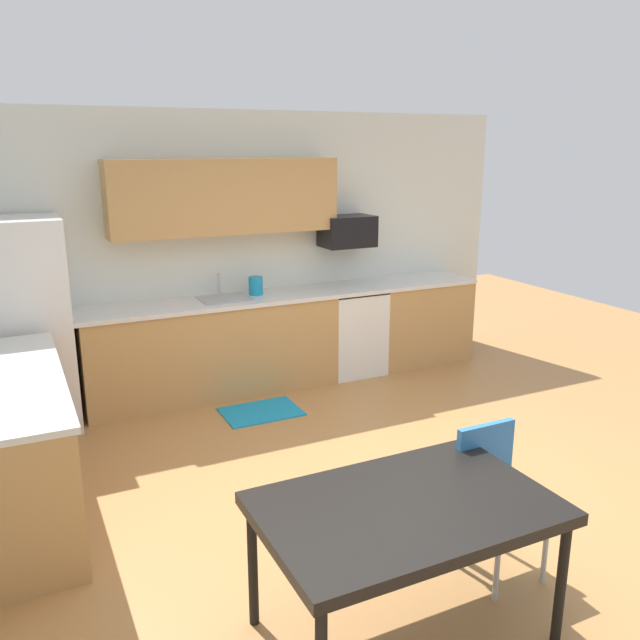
# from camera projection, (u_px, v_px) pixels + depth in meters

# --- Properties ---
(ground_plane) EXTENTS (12.00, 12.00, 0.00)m
(ground_plane) POSITION_uv_depth(u_px,v_px,m) (381.00, 487.00, 4.67)
(ground_plane) COLOR #B77F47
(wall_back) EXTENTS (5.80, 0.10, 2.70)m
(wall_back) POSITION_uv_depth(u_px,v_px,m) (249.00, 249.00, 6.63)
(wall_back) COLOR silver
(wall_back) RESTS_ON ground
(cabinet_run_back) EXTENTS (2.45, 0.60, 0.90)m
(cabinet_run_back) POSITION_uv_depth(u_px,v_px,m) (213.00, 350.00, 6.33)
(cabinet_run_back) COLOR tan
(cabinet_run_back) RESTS_ON ground
(cabinet_run_back_right) EXTENTS (1.10, 0.60, 0.90)m
(cabinet_run_back_right) POSITION_uv_depth(u_px,v_px,m) (417.00, 322.00, 7.34)
(cabinet_run_back_right) COLOR tan
(cabinet_run_back_right) RESTS_ON ground
(cabinet_run_left) EXTENTS (0.60, 2.00, 0.90)m
(cabinet_run_left) POSITION_uv_depth(u_px,v_px,m) (18.00, 448.00, 4.28)
(cabinet_run_left) COLOR tan
(cabinet_run_left) RESTS_ON ground
(countertop_back) EXTENTS (4.80, 0.64, 0.04)m
(countertop_back) POSITION_uv_depth(u_px,v_px,m) (262.00, 297.00, 6.43)
(countertop_back) COLOR silver
(countertop_back) RESTS_ON cabinet_run_back
(countertop_left) EXTENTS (0.64, 2.00, 0.04)m
(countertop_left) POSITION_uv_depth(u_px,v_px,m) (10.00, 380.00, 4.16)
(countertop_left) COLOR silver
(countertop_left) RESTS_ON cabinet_run_left
(upper_cabinets_back) EXTENTS (2.20, 0.34, 0.70)m
(upper_cabinets_back) POSITION_uv_depth(u_px,v_px,m) (225.00, 196.00, 6.17)
(upper_cabinets_back) COLOR tan
(refrigerator) EXTENTS (0.76, 0.70, 1.80)m
(refrigerator) POSITION_uv_depth(u_px,v_px,m) (22.00, 327.00, 5.45)
(refrigerator) COLOR white
(refrigerator) RESTS_ON ground
(oven_range) EXTENTS (0.60, 0.60, 0.91)m
(oven_range) POSITION_uv_depth(u_px,v_px,m) (351.00, 330.00, 6.97)
(oven_range) COLOR white
(oven_range) RESTS_ON ground
(microwave) EXTENTS (0.54, 0.36, 0.32)m
(microwave) POSITION_uv_depth(u_px,v_px,m) (347.00, 231.00, 6.79)
(microwave) COLOR black
(sink_basin) EXTENTS (0.48, 0.40, 0.14)m
(sink_basin) POSITION_uv_depth(u_px,v_px,m) (225.00, 305.00, 6.28)
(sink_basin) COLOR #A5A8AD
(sink_basin) RESTS_ON countertop_back
(sink_faucet) EXTENTS (0.02, 0.02, 0.24)m
(sink_faucet) POSITION_uv_depth(u_px,v_px,m) (219.00, 285.00, 6.40)
(sink_faucet) COLOR #B2B5BA
(sink_faucet) RESTS_ON countertop_back
(dining_table) EXTENTS (1.40, 0.90, 0.73)m
(dining_table) POSITION_uv_depth(u_px,v_px,m) (406.00, 514.00, 3.11)
(dining_table) COLOR black
(dining_table) RESTS_ON ground
(chair_near_table) EXTENTS (0.40, 0.40, 0.85)m
(chair_near_table) POSITION_uv_depth(u_px,v_px,m) (496.00, 488.00, 3.66)
(chair_near_table) COLOR #2D72B7
(chair_near_table) RESTS_ON ground
(floor_mat) EXTENTS (0.70, 0.50, 0.01)m
(floor_mat) POSITION_uv_depth(u_px,v_px,m) (261.00, 412.00, 5.99)
(floor_mat) COLOR #198CBF
(floor_mat) RESTS_ON ground
(kettle) EXTENTS (0.14, 0.14, 0.20)m
(kettle) POSITION_uv_depth(u_px,v_px,m) (256.00, 287.00, 6.43)
(kettle) COLOR #198CBF
(kettle) RESTS_ON countertop_back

